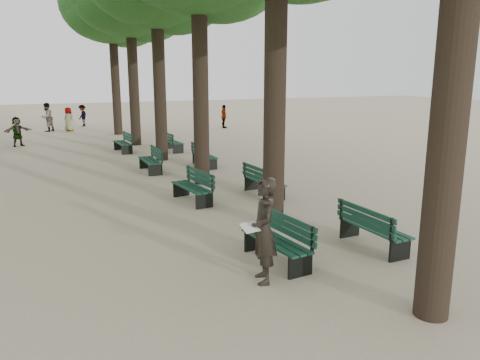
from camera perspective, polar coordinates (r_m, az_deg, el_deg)
name	(u,v)px	position (r m, az deg, el deg)	size (l,w,h in m)	color
ground	(280,282)	(8.56, 4.95, -12.27)	(120.00, 120.00, 0.00)	#BAA88D
tree_central_5	(111,5)	(30.47, -15.43, 19.82)	(6.00, 6.00, 9.95)	#33261C
bench_left_0	(276,249)	(9.28, 4.43, -8.42)	(0.72, 1.84, 0.92)	black
bench_left_1	(192,193)	(13.63, -5.86, -1.58)	(0.76, 1.85, 0.92)	black
bench_left_2	(150,165)	(18.14, -10.87, 1.82)	(0.61, 1.81, 0.92)	black
bench_left_3	(123,146)	(23.19, -14.09, 3.98)	(0.64, 1.82, 0.92)	black
bench_right_0	(373,236)	(10.39, 15.95, -6.54)	(0.58, 1.80, 0.92)	black
bench_right_1	(264,187)	(14.35, 2.96, -0.81)	(0.63, 1.82, 0.92)	black
bench_right_2	(205,160)	(18.96, -4.35, 2.47)	(0.64, 1.82, 0.92)	black
bench_right_3	(173,146)	(23.02, -8.18, 4.17)	(0.63, 1.82, 0.92)	black
man_with_map	(264,231)	(8.22, 2.91, -6.18)	(0.71, 0.83, 1.90)	black
pedestrian_a	(47,117)	(33.34, -22.48, 7.08)	(0.91, 0.37, 1.87)	#262628
pedestrian_d	(69,119)	(33.14, -20.16, 6.97)	(0.76, 0.31, 1.56)	#262628
pedestrian_e	(17,132)	(26.95, -25.51, 5.35)	(1.41, 0.30, 1.52)	#262628
pedestrian_c	(224,117)	(32.96, -1.98, 7.74)	(0.95, 0.32, 1.61)	#262628
pedestrian_b	(83,116)	(35.96, -18.65, 7.45)	(1.00, 0.31, 1.56)	#262628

